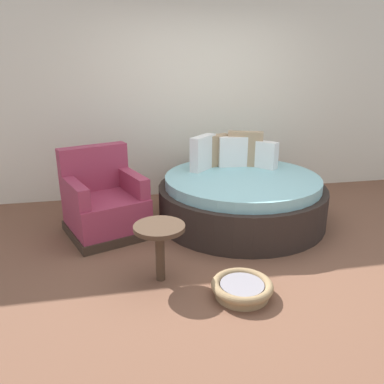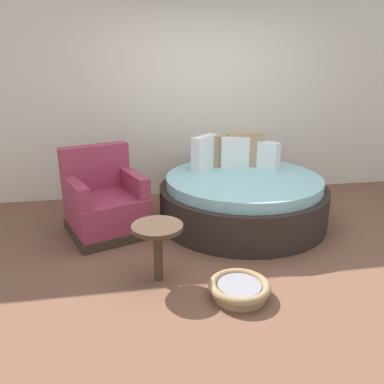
{
  "view_description": "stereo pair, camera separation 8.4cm",
  "coord_description": "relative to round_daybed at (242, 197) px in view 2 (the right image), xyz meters",
  "views": [
    {
      "loc": [
        -1.13,
        -3.32,
        1.84
      ],
      "look_at": [
        -0.4,
        0.37,
        0.55
      ],
      "focal_mm": 36.23,
      "sensor_mm": 36.0,
      "label": 1
    },
    {
      "loc": [
        -1.04,
        -3.33,
        1.84
      ],
      "look_at": [
        -0.4,
        0.37,
        0.55
      ],
      "focal_mm": 36.23,
      "sensor_mm": 36.0,
      "label": 2
    }
  ],
  "objects": [
    {
      "name": "round_daybed",
      "position": [
        0.0,
        0.0,
        0.0
      ],
      "size": [
        1.96,
        1.96,
        0.99
      ],
      "color": "#2D231E",
      "rests_on": "ground_plane"
    },
    {
      "name": "pet_basket",
      "position": [
        -0.48,
        -1.54,
        -0.22
      ],
      "size": [
        0.51,
        0.51,
        0.13
      ],
      "color": "#9E7F56",
      "rests_on": "ground_plane"
    },
    {
      "name": "back_wall",
      "position": [
        -0.29,
        1.18,
        1.28
      ],
      "size": [
        8.0,
        0.12,
        3.14
      ],
      "primitive_type": "cube",
      "color": "silver",
      "rests_on": "ground_plane"
    },
    {
      "name": "red_armchair",
      "position": [
        -1.59,
        -0.05,
        0.04
      ],
      "size": [
        1.03,
        1.03,
        0.94
      ],
      "color": "#38281E",
      "rests_on": "ground_plane"
    },
    {
      "name": "side_table",
      "position": [
        -1.1,
        -1.16,
        0.14
      ],
      "size": [
        0.44,
        0.44,
        0.52
      ],
      "color": "#473323",
      "rests_on": "ground_plane"
    },
    {
      "name": "ground_plane",
      "position": [
        -0.29,
        -0.83,
        -0.3
      ],
      "size": [
        8.0,
        8.0,
        0.02
      ],
      "primitive_type": "cube",
      "color": "brown"
    }
  ]
}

